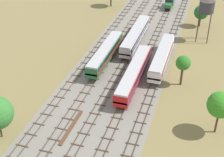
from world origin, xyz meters
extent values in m
plane|color=olive|center=(0.00, 56.00, 0.00)|extent=(480.00, 480.00, 0.00)
cube|color=gray|center=(0.00, 56.00, 0.00)|extent=(21.89, 176.00, 0.01)
cube|color=#47382D|center=(-9.66, 57.00, 0.22)|extent=(0.07, 126.00, 0.15)
cube|color=#47382D|center=(-8.23, 57.00, 0.22)|extent=(0.07, 126.00, 0.15)
cube|color=brown|center=(-8.95, 7.50, 0.07)|extent=(2.40, 0.22, 0.14)
cube|color=brown|center=(-8.95, 10.50, 0.07)|extent=(2.40, 0.22, 0.14)
cube|color=brown|center=(-8.95, 13.50, 0.07)|extent=(2.40, 0.22, 0.14)
cube|color=brown|center=(-8.95, 16.50, 0.07)|extent=(2.40, 0.22, 0.14)
cube|color=brown|center=(-8.95, 19.50, 0.07)|extent=(2.40, 0.22, 0.14)
cube|color=brown|center=(-8.95, 22.50, 0.07)|extent=(2.40, 0.22, 0.14)
cube|color=brown|center=(-8.95, 25.50, 0.07)|extent=(2.40, 0.22, 0.14)
cube|color=brown|center=(-8.95, 28.50, 0.07)|extent=(2.40, 0.22, 0.14)
cube|color=brown|center=(-8.95, 31.50, 0.07)|extent=(2.40, 0.22, 0.14)
cube|color=brown|center=(-8.95, 34.50, 0.07)|extent=(2.40, 0.22, 0.14)
cube|color=brown|center=(-8.95, 37.50, 0.07)|extent=(2.40, 0.22, 0.14)
cube|color=brown|center=(-8.95, 40.50, 0.07)|extent=(2.40, 0.22, 0.14)
cube|color=brown|center=(-8.95, 43.50, 0.07)|extent=(2.40, 0.22, 0.14)
cube|color=brown|center=(-8.95, 46.50, 0.07)|extent=(2.40, 0.22, 0.14)
cube|color=brown|center=(-8.95, 49.50, 0.07)|extent=(2.40, 0.22, 0.14)
cube|color=brown|center=(-8.95, 52.50, 0.07)|extent=(2.40, 0.22, 0.14)
cube|color=brown|center=(-8.95, 55.50, 0.07)|extent=(2.40, 0.22, 0.14)
cube|color=brown|center=(-8.95, 58.50, 0.07)|extent=(2.40, 0.22, 0.14)
cube|color=brown|center=(-8.95, 61.50, 0.07)|extent=(2.40, 0.22, 0.14)
cube|color=brown|center=(-8.95, 64.50, 0.07)|extent=(2.40, 0.22, 0.14)
cube|color=brown|center=(-8.95, 67.50, 0.07)|extent=(2.40, 0.22, 0.14)
cube|color=brown|center=(-8.95, 70.50, 0.07)|extent=(2.40, 0.22, 0.14)
cube|color=brown|center=(-8.95, 73.50, 0.07)|extent=(2.40, 0.22, 0.14)
cube|color=brown|center=(-8.95, 76.50, 0.07)|extent=(2.40, 0.22, 0.14)
cube|color=brown|center=(-8.95, 79.50, 0.07)|extent=(2.40, 0.22, 0.14)
cube|color=brown|center=(-8.95, 82.50, 0.07)|extent=(2.40, 0.22, 0.14)
cube|color=brown|center=(-8.95, 85.50, 0.07)|extent=(2.40, 0.22, 0.14)
cube|color=#47382D|center=(-5.19, 57.00, 0.22)|extent=(0.07, 126.00, 0.15)
cube|color=#47382D|center=(-3.76, 57.00, 0.22)|extent=(0.07, 126.00, 0.15)
cube|color=brown|center=(-4.47, 7.50, 0.07)|extent=(2.40, 0.22, 0.14)
cube|color=brown|center=(-4.47, 10.50, 0.07)|extent=(2.40, 0.22, 0.14)
cube|color=brown|center=(-4.47, 13.50, 0.07)|extent=(2.40, 0.22, 0.14)
cube|color=brown|center=(-4.47, 16.50, 0.07)|extent=(2.40, 0.22, 0.14)
cube|color=brown|center=(-4.47, 19.50, 0.07)|extent=(2.40, 0.22, 0.14)
cube|color=brown|center=(-4.47, 22.50, 0.07)|extent=(2.40, 0.22, 0.14)
cube|color=brown|center=(-4.47, 25.50, 0.07)|extent=(2.40, 0.22, 0.14)
cube|color=brown|center=(-4.47, 28.50, 0.07)|extent=(2.40, 0.22, 0.14)
cube|color=brown|center=(-4.47, 31.50, 0.07)|extent=(2.40, 0.22, 0.14)
cube|color=brown|center=(-4.47, 34.50, 0.07)|extent=(2.40, 0.22, 0.14)
cube|color=brown|center=(-4.47, 37.50, 0.07)|extent=(2.40, 0.22, 0.14)
cube|color=brown|center=(-4.47, 40.50, 0.07)|extent=(2.40, 0.22, 0.14)
cube|color=brown|center=(-4.47, 43.50, 0.07)|extent=(2.40, 0.22, 0.14)
cube|color=brown|center=(-4.47, 46.50, 0.07)|extent=(2.40, 0.22, 0.14)
cube|color=brown|center=(-4.47, 49.50, 0.07)|extent=(2.40, 0.22, 0.14)
cube|color=brown|center=(-4.47, 52.50, 0.07)|extent=(2.40, 0.22, 0.14)
cube|color=brown|center=(-4.47, 55.50, 0.07)|extent=(2.40, 0.22, 0.14)
cube|color=brown|center=(-4.47, 58.50, 0.07)|extent=(2.40, 0.22, 0.14)
cube|color=brown|center=(-4.47, 61.50, 0.07)|extent=(2.40, 0.22, 0.14)
cube|color=brown|center=(-4.47, 64.50, 0.07)|extent=(2.40, 0.22, 0.14)
cube|color=brown|center=(-4.47, 67.50, 0.07)|extent=(2.40, 0.22, 0.14)
cube|color=brown|center=(-4.47, 70.50, 0.07)|extent=(2.40, 0.22, 0.14)
cube|color=brown|center=(-4.47, 73.50, 0.07)|extent=(2.40, 0.22, 0.14)
cube|color=brown|center=(-4.47, 76.50, 0.07)|extent=(2.40, 0.22, 0.14)
cube|color=brown|center=(-4.47, 79.50, 0.07)|extent=(2.40, 0.22, 0.14)
cube|color=brown|center=(-4.47, 82.50, 0.07)|extent=(2.40, 0.22, 0.14)
cube|color=brown|center=(-4.47, 85.50, 0.07)|extent=(2.40, 0.22, 0.14)
cube|color=brown|center=(-4.47, 88.50, 0.07)|extent=(2.40, 0.22, 0.14)
cube|color=#47382D|center=(-0.72, 57.00, 0.22)|extent=(0.07, 126.00, 0.15)
cube|color=#47382D|center=(0.72, 57.00, 0.22)|extent=(0.07, 126.00, 0.15)
cube|color=brown|center=(0.00, 7.50, 0.07)|extent=(2.40, 0.22, 0.14)
cube|color=brown|center=(0.00, 10.50, 0.07)|extent=(2.40, 0.22, 0.14)
cube|color=brown|center=(0.00, 13.50, 0.07)|extent=(2.40, 0.22, 0.14)
cube|color=brown|center=(0.00, 16.50, 0.07)|extent=(2.40, 0.22, 0.14)
cube|color=brown|center=(0.00, 19.50, 0.07)|extent=(2.40, 0.22, 0.14)
cube|color=brown|center=(0.00, 22.50, 0.07)|extent=(2.40, 0.22, 0.14)
cube|color=brown|center=(0.00, 25.50, 0.07)|extent=(2.40, 0.22, 0.14)
cube|color=brown|center=(0.00, 28.50, 0.07)|extent=(2.40, 0.22, 0.14)
cube|color=brown|center=(0.00, 31.50, 0.07)|extent=(2.40, 0.22, 0.14)
cube|color=brown|center=(0.00, 34.50, 0.07)|extent=(2.40, 0.22, 0.14)
cube|color=brown|center=(0.00, 37.50, 0.07)|extent=(2.40, 0.22, 0.14)
cube|color=brown|center=(0.00, 40.50, 0.07)|extent=(2.40, 0.22, 0.14)
cube|color=brown|center=(0.00, 43.50, 0.07)|extent=(2.40, 0.22, 0.14)
cube|color=brown|center=(0.00, 46.50, 0.07)|extent=(2.40, 0.22, 0.14)
cube|color=brown|center=(0.00, 49.50, 0.07)|extent=(2.40, 0.22, 0.14)
cube|color=brown|center=(0.00, 52.50, 0.07)|extent=(2.40, 0.22, 0.14)
cube|color=brown|center=(0.00, 55.50, 0.07)|extent=(2.40, 0.22, 0.14)
cube|color=brown|center=(0.00, 58.50, 0.07)|extent=(2.40, 0.22, 0.14)
cube|color=brown|center=(0.00, 61.50, 0.07)|extent=(2.40, 0.22, 0.14)
cube|color=brown|center=(0.00, 64.50, 0.07)|extent=(2.40, 0.22, 0.14)
cube|color=brown|center=(0.00, 67.50, 0.07)|extent=(2.40, 0.22, 0.14)
cube|color=brown|center=(0.00, 70.50, 0.07)|extent=(2.40, 0.22, 0.14)
cube|color=brown|center=(0.00, 73.50, 0.07)|extent=(2.40, 0.22, 0.14)
cube|color=brown|center=(0.00, 76.50, 0.07)|extent=(2.40, 0.22, 0.14)
cube|color=brown|center=(0.00, 79.50, 0.07)|extent=(2.40, 0.22, 0.14)
cube|color=brown|center=(0.00, 82.50, 0.07)|extent=(2.40, 0.22, 0.14)
cube|color=brown|center=(0.00, 85.50, 0.07)|extent=(2.40, 0.22, 0.14)
cube|color=brown|center=(0.00, 88.50, 0.07)|extent=(2.40, 0.22, 0.14)
cube|color=#47382D|center=(3.76, 57.00, 0.22)|extent=(0.07, 126.00, 0.15)
cube|color=#47382D|center=(5.19, 57.00, 0.22)|extent=(0.07, 126.00, 0.15)
cube|color=brown|center=(4.47, 10.50, 0.07)|extent=(2.40, 0.22, 0.14)
cube|color=brown|center=(4.47, 13.50, 0.07)|extent=(2.40, 0.22, 0.14)
cube|color=brown|center=(4.47, 16.50, 0.07)|extent=(2.40, 0.22, 0.14)
cube|color=brown|center=(4.47, 19.50, 0.07)|extent=(2.40, 0.22, 0.14)
cube|color=brown|center=(4.47, 22.50, 0.07)|extent=(2.40, 0.22, 0.14)
cube|color=brown|center=(4.47, 25.50, 0.07)|extent=(2.40, 0.22, 0.14)
cube|color=brown|center=(4.47, 28.50, 0.07)|extent=(2.40, 0.22, 0.14)
cube|color=brown|center=(4.47, 31.50, 0.07)|extent=(2.40, 0.22, 0.14)
cube|color=brown|center=(4.47, 34.50, 0.07)|extent=(2.40, 0.22, 0.14)
cube|color=brown|center=(4.47, 37.50, 0.07)|extent=(2.40, 0.22, 0.14)
cube|color=brown|center=(4.47, 40.50, 0.07)|extent=(2.40, 0.22, 0.14)
cube|color=brown|center=(4.47, 43.50, 0.07)|extent=(2.40, 0.22, 0.14)
cube|color=brown|center=(4.47, 46.50, 0.07)|extent=(2.40, 0.22, 0.14)
cube|color=brown|center=(4.47, 49.50, 0.07)|extent=(2.40, 0.22, 0.14)
cube|color=brown|center=(4.47, 52.50, 0.07)|extent=(2.40, 0.22, 0.14)
cube|color=brown|center=(4.47, 55.50, 0.07)|extent=(2.40, 0.22, 0.14)
cube|color=brown|center=(4.47, 58.50, 0.07)|extent=(2.40, 0.22, 0.14)
cube|color=brown|center=(4.47, 61.50, 0.07)|extent=(2.40, 0.22, 0.14)
cube|color=brown|center=(4.47, 64.50, 0.07)|extent=(2.40, 0.22, 0.14)
cube|color=brown|center=(4.47, 67.50, 0.07)|extent=(2.40, 0.22, 0.14)
cube|color=brown|center=(4.47, 70.50, 0.07)|extent=(2.40, 0.22, 0.14)
cube|color=brown|center=(4.47, 73.50, 0.07)|extent=(2.40, 0.22, 0.14)
cube|color=brown|center=(4.47, 76.50, 0.07)|extent=(2.40, 0.22, 0.14)
cube|color=brown|center=(4.47, 79.50, 0.07)|extent=(2.40, 0.22, 0.14)
cube|color=brown|center=(4.47, 82.50, 0.07)|extent=(2.40, 0.22, 0.14)
cube|color=brown|center=(4.47, 85.50, 0.07)|extent=(2.40, 0.22, 0.14)
cube|color=brown|center=(4.47, 88.50, 0.07)|extent=(2.40, 0.22, 0.14)
cube|color=#47382D|center=(8.23, 57.00, 0.22)|extent=(0.07, 126.00, 0.15)
cube|color=#47382D|center=(9.66, 57.00, 0.22)|extent=(0.07, 126.00, 0.15)
cube|color=brown|center=(8.95, 10.50, 0.07)|extent=(2.40, 0.22, 0.14)
cube|color=brown|center=(8.95, 13.50, 0.07)|extent=(2.40, 0.22, 0.14)
cube|color=brown|center=(8.95, 16.50, 0.07)|extent=(2.40, 0.22, 0.14)
cube|color=brown|center=(8.95, 19.50, 0.07)|extent=(2.40, 0.22, 0.14)
cube|color=brown|center=(8.95, 22.50, 0.07)|extent=(2.40, 0.22, 0.14)
cube|color=brown|center=(8.95, 25.50, 0.07)|extent=(2.40, 0.22, 0.14)
cube|color=brown|center=(8.95, 28.50, 0.07)|extent=(2.40, 0.22, 0.14)
cube|color=brown|center=(8.95, 31.50, 0.07)|extent=(2.40, 0.22, 0.14)
cube|color=brown|center=(8.95, 34.50, 0.07)|extent=(2.40, 0.22, 0.14)
cube|color=brown|center=(8.95, 37.50, 0.07)|extent=(2.40, 0.22, 0.14)
cube|color=brown|center=(8.95, 40.50, 0.07)|extent=(2.40, 0.22, 0.14)
cube|color=brown|center=(8.95, 43.50, 0.07)|extent=(2.40, 0.22, 0.14)
cube|color=brown|center=(8.95, 46.50, 0.07)|extent=(2.40, 0.22, 0.14)
cube|color=brown|center=(8.95, 49.50, 0.07)|extent=(2.40, 0.22, 0.14)
cube|color=brown|center=(8.95, 52.50, 0.07)|extent=(2.40, 0.22, 0.14)
cube|color=brown|center=(8.95, 55.50, 0.07)|extent=(2.40, 0.22, 0.14)
cube|color=brown|center=(8.95, 58.50, 0.07)|extent=(2.40, 0.22, 0.14)
cube|color=brown|center=(8.95, 61.50, 0.07)|extent=(2.40, 0.22, 0.14)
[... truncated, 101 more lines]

